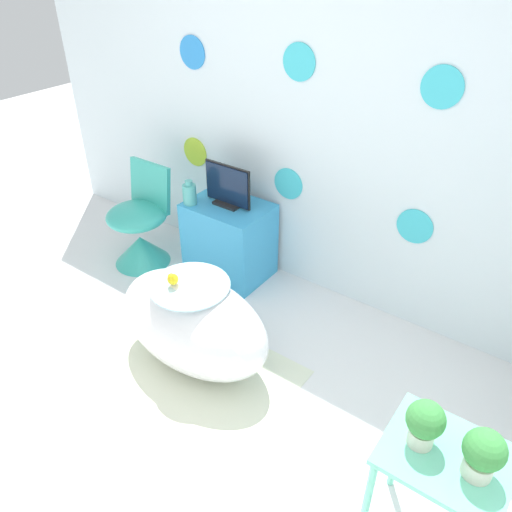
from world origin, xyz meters
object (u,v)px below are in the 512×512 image
(bathtub, at_px, (193,323))
(chair, at_px, (140,232))
(potted_plant_left, at_px, (425,423))
(potted_plant_right, at_px, (483,453))
(tv, at_px, (228,188))
(vase, at_px, (190,194))

(bathtub, relative_size, chair, 1.29)
(potted_plant_left, relative_size, potted_plant_right, 0.98)
(potted_plant_left, bearing_deg, chair, 161.61)
(bathtub, xyz_separation_m, tv, (-0.41, 0.85, 0.41))
(chair, height_order, vase, chair)
(bathtub, relative_size, potted_plant_right, 4.77)
(tv, height_order, potted_plant_left, tv)
(tv, distance_m, vase, 0.28)
(vase, xyz_separation_m, potted_plant_left, (2.03, -0.96, 0.05))
(potted_plant_right, bearing_deg, tv, 151.20)
(bathtub, distance_m, tv, 1.03)
(vase, relative_size, potted_plant_left, 0.85)
(chair, height_order, potted_plant_right, potted_plant_right)
(bathtub, distance_m, potted_plant_left, 1.47)
(vase, height_order, potted_plant_right, potted_plant_right)
(tv, xyz_separation_m, potted_plant_left, (1.80, -1.10, -0.00))
(chair, xyz_separation_m, tv, (0.64, 0.29, 0.44))
(chair, xyz_separation_m, vase, (0.41, 0.14, 0.39))
(tv, xyz_separation_m, vase, (-0.23, -0.14, -0.06))
(potted_plant_right, bearing_deg, vase, 156.73)
(bathtub, height_order, potted_plant_right, potted_plant_right)
(vase, bearing_deg, chair, -160.83)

